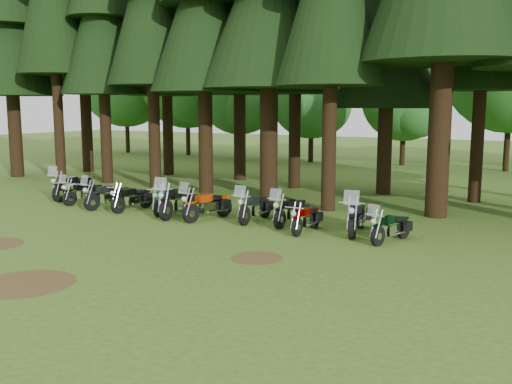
% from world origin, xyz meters
% --- Properties ---
extents(ground, '(120.00, 120.00, 0.00)m').
position_xyz_m(ground, '(0.00, 0.00, 0.00)').
color(ground, '#3A621B').
rests_on(ground, ground).
extents(pine_front_0, '(5.49, 5.49, 16.17)m').
position_xyz_m(pine_front_0, '(-16.20, 9.28, 9.68)').
color(pine_front_0, black).
rests_on(pine_front_0, ground).
extents(pine_back_1, '(4.52, 4.52, 16.22)m').
position_xyz_m(pine_back_1, '(-9.26, 14.35, 9.71)').
color(pine_back_1, black).
rests_on(pine_back_1, ground).
extents(pine_back_4, '(4.94, 4.94, 13.78)m').
position_xyz_m(pine_back_4, '(4.04, 13.25, 8.25)').
color(pine_back_4, black).
rests_on(pine_back_4, ground).
extents(decid_0, '(8.00, 7.78, 10.00)m').
position_xyz_m(decid_0, '(-22.10, 25.26, 5.90)').
color(decid_0, black).
rests_on(decid_0, ground).
extents(decid_1, '(7.91, 7.69, 9.88)m').
position_xyz_m(decid_1, '(-15.99, 25.76, 5.83)').
color(decid_1, black).
rests_on(decid_1, ground).
extents(decid_2, '(6.72, 6.53, 8.40)m').
position_xyz_m(decid_2, '(-10.43, 24.78, 4.95)').
color(decid_2, black).
rests_on(decid_2, ground).
extents(decid_3, '(6.12, 5.95, 7.65)m').
position_xyz_m(decid_3, '(-4.71, 25.13, 4.51)').
color(decid_3, black).
rests_on(decid_3, ground).
extents(decid_4, '(5.93, 5.76, 7.41)m').
position_xyz_m(decid_4, '(1.58, 26.32, 4.37)').
color(decid_4, black).
rests_on(decid_4, ground).
extents(dirt_patch_1, '(1.40, 1.40, 0.01)m').
position_xyz_m(dirt_patch_1, '(4.50, 0.50, 0.01)').
color(dirt_patch_1, '#4C3D1E').
rests_on(dirt_patch_1, ground).
extents(dirt_patch_2, '(2.20, 2.20, 0.01)m').
position_xyz_m(dirt_patch_2, '(1.00, -4.00, 0.01)').
color(dirt_patch_2, '#4C3D1E').
rests_on(dirt_patch_2, ground).
extents(motorcycle_0, '(0.52, 2.47, 1.55)m').
position_xyz_m(motorcycle_0, '(-7.20, 5.09, 0.52)').
color(motorcycle_0, black).
rests_on(motorcycle_0, ground).
extents(motorcycle_1, '(0.52, 2.09, 1.31)m').
position_xyz_m(motorcycle_1, '(-5.95, 4.48, 0.44)').
color(motorcycle_1, black).
rests_on(motorcycle_1, ground).
extents(motorcycle_2, '(0.71, 2.23, 1.40)m').
position_xyz_m(motorcycle_2, '(-4.31, 4.18, 0.47)').
color(motorcycle_2, black).
rests_on(motorcycle_2, ground).
extents(motorcycle_3, '(0.35, 2.11, 0.86)m').
position_xyz_m(motorcycle_3, '(-3.12, 4.25, 0.44)').
color(motorcycle_3, black).
rests_on(motorcycle_3, ground).
extents(motorcycle_4, '(0.80, 2.09, 0.88)m').
position_xyz_m(motorcycle_4, '(-1.69, 4.48, 0.45)').
color(motorcycle_4, black).
rests_on(motorcycle_4, ground).
extents(motorcycle_5, '(0.64, 2.52, 1.58)m').
position_xyz_m(motorcycle_5, '(-0.86, 4.16, 0.53)').
color(motorcycle_5, black).
rests_on(motorcycle_5, ground).
extents(motorcycle_6, '(0.81, 2.30, 1.45)m').
position_xyz_m(motorcycle_6, '(0.43, 4.18, 0.49)').
color(motorcycle_6, black).
rests_on(motorcycle_6, ground).
extents(motorcycle_7, '(0.42, 2.22, 1.40)m').
position_xyz_m(motorcycle_7, '(2.05, 4.73, 0.47)').
color(motorcycle_7, black).
rests_on(motorcycle_7, ground).
extents(motorcycle_8, '(0.42, 2.19, 1.38)m').
position_xyz_m(motorcycle_8, '(3.39, 4.81, 0.46)').
color(motorcycle_8, black).
rests_on(motorcycle_8, ground).
extents(motorcycle_9, '(0.27, 1.96, 0.80)m').
position_xyz_m(motorcycle_9, '(4.31, 4.05, 0.41)').
color(motorcycle_9, black).
rests_on(motorcycle_9, ground).
extents(motorcycle_10, '(0.74, 2.45, 1.54)m').
position_xyz_m(motorcycle_10, '(5.79, 4.69, 0.52)').
color(motorcycle_10, black).
rests_on(motorcycle_10, ground).
extents(motorcycle_11, '(0.80, 1.97, 1.25)m').
position_xyz_m(motorcycle_11, '(7.07, 4.04, 0.42)').
color(motorcycle_11, black).
rests_on(motorcycle_11, ground).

